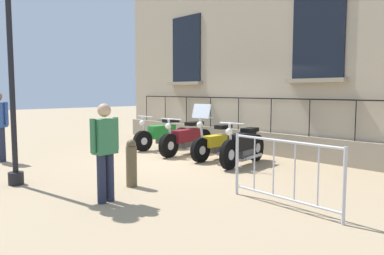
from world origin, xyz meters
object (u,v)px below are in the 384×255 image
motorcycle_green (163,135)px  bollard (131,163)px  motorcycle_black (243,146)px  crowd_barrier (284,171)px  motorcycle_yellow (216,143)px  lamppost (8,9)px  pedestrian_walking (105,148)px  motorcycle_maroon (187,139)px

motorcycle_green → bollard: 4.64m
motorcycle_black → crowd_barrier: motorcycle_black is taller
motorcycle_yellow → crowd_barrier: bearing=58.6°
lamppost → bollard: size_ratio=4.87×
motorcycle_black → crowd_barrier: size_ratio=0.98×
bollard → pedestrian_walking: size_ratio=0.56×
bollard → motorcycle_black: bearing=179.4°
motorcycle_maroon → bollard: motorcycle_maroon is taller
lamppost → motorcycle_black: bearing=160.9°
pedestrian_walking → lamppost: bearing=-72.2°
motorcycle_green → crowd_barrier: size_ratio=1.06×
motorcycle_maroon → crowd_barrier: size_ratio=1.08×
motorcycle_green → crowd_barrier: (2.26, 5.93, 0.14)m
motorcycle_black → pedestrian_walking: size_ratio=1.25×
lamppost → motorcycle_green: bearing=-160.5°
motorcycle_maroon → motorcycle_black: size_ratio=1.10×
lamppost → pedestrian_walking: 3.29m
motorcycle_green → lamppost: bearing=19.5°
pedestrian_walking → bollard: bearing=-146.1°
motorcycle_maroon → crowd_barrier: (2.18, 4.73, 0.14)m
motorcycle_maroon → motorcycle_yellow: motorcycle_yellow is taller
motorcycle_green → lamppost: size_ratio=0.49×
motorcycle_maroon → motorcycle_black: motorcycle_black is taller
bollard → motorcycle_yellow: bearing=-163.3°
motorcycle_yellow → motorcycle_black: bearing=85.2°
crowd_barrier → motorcycle_yellow: bearing=-121.4°
motorcycle_maroon → lamppost: (4.74, 0.50, 2.83)m
bollard → pedestrian_walking: 1.12m
motorcycle_green → bollard: bearing=45.2°
bollard → crowd_barrier: bearing=111.0°
motorcycle_black → crowd_barrier: (2.11, 2.60, 0.11)m
motorcycle_maroon → lamppost: size_ratio=0.50×
bollard → motorcycle_green: bearing=-134.8°
motorcycle_yellow → lamppost: lamppost is taller
crowd_barrier → pedestrian_walking: pedestrian_walking is taller
lamppost → motorcycle_maroon: bearing=-173.9°
motorcycle_green → crowd_barrier: bearing=69.2°
motorcycle_green → motorcycle_maroon: same height
lamppost → crowd_barrier: lamppost is taller
motorcycle_black → bollard: bearing=-0.6°
pedestrian_walking → crowd_barrier: bearing=132.2°
motorcycle_green → motorcycle_yellow: motorcycle_yellow is taller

